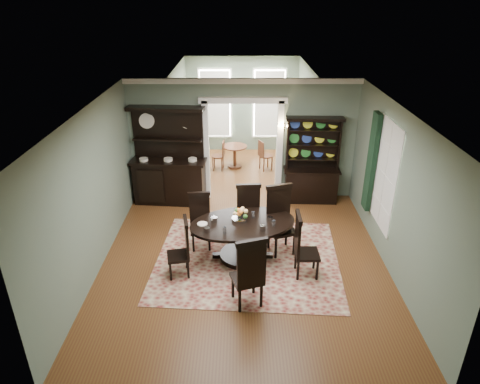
{
  "coord_description": "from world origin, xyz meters",
  "views": [
    {
      "loc": [
        -0.07,
        -6.94,
        4.85
      ],
      "look_at": [
        -0.07,
        0.6,
        1.25
      ],
      "focal_mm": 32.0,
      "sensor_mm": 36.0,
      "label": 1
    }
  ],
  "objects_px": {
    "dining_table": "(243,233)",
    "welsh_dresser": "(311,172)",
    "sideboard": "(170,170)",
    "parlor_table": "(235,153)"
  },
  "relations": [
    {
      "from": "sideboard",
      "to": "parlor_table",
      "type": "height_order",
      "value": "sideboard"
    },
    {
      "from": "sideboard",
      "to": "welsh_dresser",
      "type": "relative_size",
      "value": 1.12
    },
    {
      "from": "dining_table",
      "to": "welsh_dresser",
      "type": "height_order",
      "value": "welsh_dresser"
    },
    {
      "from": "parlor_table",
      "to": "sideboard",
      "type": "bearing_deg",
      "value": -125.24
    },
    {
      "from": "dining_table",
      "to": "parlor_table",
      "type": "height_order",
      "value": "dining_table"
    },
    {
      "from": "dining_table",
      "to": "sideboard",
      "type": "bearing_deg",
      "value": 111.65
    },
    {
      "from": "welsh_dresser",
      "to": "parlor_table",
      "type": "distance_m",
      "value": 2.92
    },
    {
      "from": "sideboard",
      "to": "welsh_dresser",
      "type": "xyz_separation_m",
      "value": [
        3.49,
        0.05,
        -0.06
      ]
    },
    {
      "from": "welsh_dresser",
      "to": "sideboard",
      "type": "bearing_deg",
      "value": -177.26
    },
    {
      "from": "sideboard",
      "to": "parlor_table",
      "type": "relative_size",
      "value": 3.28
    }
  ]
}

